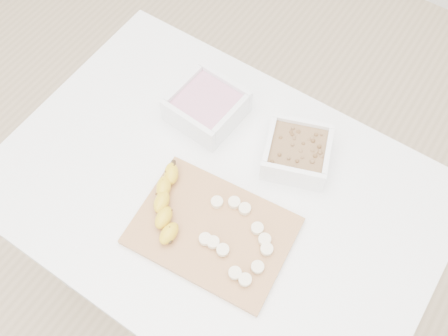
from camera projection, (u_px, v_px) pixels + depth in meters
The scene contains 7 objects.
ground at pixel (219, 283), 1.79m from camera, with size 3.50×3.50×0.00m, color #C6AD89.
table at pixel (217, 208), 1.22m from camera, with size 1.00×0.70×0.75m.
bowl_yogurt at pixel (207, 106), 1.20m from camera, with size 0.17×0.17×0.07m.
bowl_granola at pixel (297, 152), 1.14m from camera, with size 0.19×0.19×0.07m.
cutting_board at pixel (213, 231), 1.08m from camera, with size 0.33×0.24×0.01m, color #AF7646.
banana at pixel (167, 204), 1.08m from camera, with size 0.05×0.19×0.03m, color gold, non-canonical shape.
banana_slices at pixel (239, 239), 1.05m from camera, with size 0.18×0.16×0.02m.
Camera 1 is at (0.29, -0.41, 1.77)m, focal length 40.00 mm.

